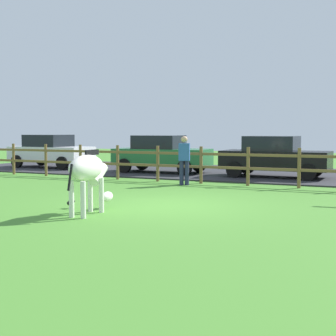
{
  "coord_description": "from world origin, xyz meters",
  "views": [
    {
      "loc": [
        5.07,
        -10.96,
        1.86
      ],
      "look_at": [
        -0.44,
        0.97,
        0.84
      ],
      "focal_mm": 53.19,
      "sensor_mm": 36.0,
      "label": 1
    }
  ],
  "objects_px": {
    "zebra": "(89,172)",
    "parked_car_black": "(274,156)",
    "parked_car_white": "(50,151)",
    "parked_car_green": "(161,154)",
    "crow_on_grass": "(71,203)",
    "visitor_near_fence": "(184,158)"
  },
  "relations": [
    {
      "from": "zebra",
      "to": "parked_car_black",
      "type": "height_order",
      "value": "parked_car_black"
    },
    {
      "from": "parked_car_white",
      "to": "zebra",
      "type": "bearing_deg",
      "value": -48.47
    },
    {
      "from": "parked_car_green",
      "to": "crow_on_grass",
      "type": "bearing_deg",
      "value": -77.38
    },
    {
      "from": "zebra",
      "to": "parked_car_black",
      "type": "xyz_separation_m",
      "value": [
        1.88,
        9.71,
        -0.08
      ]
    },
    {
      "from": "parked_car_white",
      "to": "parked_car_green",
      "type": "xyz_separation_m",
      "value": [
        5.95,
        -0.2,
        0.0
      ]
    },
    {
      "from": "crow_on_grass",
      "to": "visitor_near_fence",
      "type": "distance_m",
      "value": 5.73
    },
    {
      "from": "visitor_near_fence",
      "to": "parked_car_black",
      "type": "bearing_deg",
      "value": 58.0
    },
    {
      "from": "crow_on_grass",
      "to": "parked_car_green",
      "type": "xyz_separation_m",
      "value": [
        -2.09,
        9.32,
        0.72
      ]
    },
    {
      "from": "crow_on_grass",
      "to": "visitor_near_fence",
      "type": "relative_size",
      "value": 0.13
    },
    {
      "from": "parked_car_white",
      "to": "parked_car_green",
      "type": "height_order",
      "value": "same"
    },
    {
      "from": "crow_on_grass",
      "to": "visitor_near_fence",
      "type": "bearing_deg",
      "value": 84.81
    },
    {
      "from": "crow_on_grass",
      "to": "zebra",
      "type": "bearing_deg",
      "value": -30.88
    },
    {
      "from": "parked_car_black",
      "to": "visitor_near_fence",
      "type": "bearing_deg",
      "value": -122.0
    },
    {
      "from": "crow_on_grass",
      "to": "parked_car_white",
      "type": "bearing_deg",
      "value": 130.15
    },
    {
      "from": "zebra",
      "to": "parked_car_black",
      "type": "distance_m",
      "value": 9.89
    },
    {
      "from": "parked_car_green",
      "to": "visitor_near_fence",
      "type": "xyz_separation_m",
      "value": [
        2.6,
        -3.66,
        0.06
      ]
    },
    {
      "from": "parked_car_black",
      "to": "parked_car_green",
      "type": "height_order",
      "value": "same"
    },
    {
      "from": "parked_car_white",
      "to": "parked_car_black",
      "type": "bearing_deg",
      "value": -1.71
    },
    {
      "from": "zebra",
      "to": "parked_car_green",
      "type": "height_order",
      "value": "parked_car_green"
    },
    {
      "from": "zebra",
      "to": "parked_car_white",
      "type": "distance_m",
      "value": 13.4
    },
    {
      "from": "crow_on_grass",
      "to": "parked_car_black",
      "type": "distance_m",
      "value": 9.62
    },
    {
      "from": "zebra",
      "to": "parked_car_green",
      "type": "relative_size",
      "value": 0.48
    }
  ]
}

